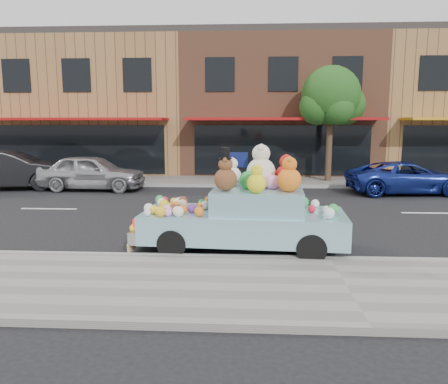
# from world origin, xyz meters

# --- Properties ---
(ground) EXTENTS (120.00, 120.00, 0.00)m
(ground) POSITION_xyz_m (0.00, 0.00, 0.00)
(ground) COLOR black
(ground) RESTS_ON ground
(near_sidewalk) EXTENTS (60.00, 3.00, 0.12)m
(near_sidewalk) POSITION_xyz_m (0.00, -6.50, 0.06)
(near_sidewalk) COLOR gray
(near_sidewalk) RESTS_ON ground
(far_sidewalk) EXTENTS (60.00, 3.00, 0.12)m
(far_sidewalk) POSITION_xyz_m (0.00, 6.50, 0.06)
(far_sidewalk) COLOR gray
(far_sidewalk) RESTS_ON ground
(near_kerb) EXTENTS (60.00, 0.12, 0.13)m
(near_kerb) POSITION_xyz_m (0.00, -5.00, 0.07)
(near_kerb) COLOR gray
(near_kerb) RESTS_ON ground
(far_kerb) EXTENTS (60.00, 0.12, 0.13)m
(far_kerb) POSITION_xyz_m (0.00, 5.00, 0.07)
(far_kerb) COLOR gray
(far_kerb) RESTS_ON ground
(storefront_left) EXTENTS (10.00, 9.80, 7.30)m
(storefront_left) POSITION_xyz_m (-10.00, 11.97, 3.64)
(storefront_left) COLOR olive
(storefront_left) RESTS_ON ground
(storefront_mid) EXTENTS (10.00, 9.80, 7.30)m
(storefront_mid) POSITION_xyz_m (0.00, 11.97, 3.64)
(storefront_mid) COLOR #90583D
(storefront_mid) RESTS_ON ground
(street_tree) EXTENTS (3.00, 2.70, 5.22)m
(street_tree) POSITION_xyz_m (2.03, 6.55, 3.69)
(street_tree) COLOR #38281C
(street_tree) RESTS_ON ground
(car_silver) EXTENTS (4.34, 1.87, 1.46)m
(car_silver) POSITION_xyz_m (-7.99, 3.97, 0.73)
(car_silver) COLOR #A8A8AD
(car_silver) RESTS_ON ground
(car_blue) EXTENTS (4.64, 2.46, 1.24)m
(car_blue) POSITION_xyz_m (4.51, 3.75, 0.62)
(car_blue) COLOR navy
(car_blue) RESTS_ON ground
(car_dark) EXTENTS (5.10, 2.66, 1.60)m
(car_dark) POSITION_xyz_m (-11.46, 3.97, 0.80)
(car_dark) COLOR black
(car_dark) RESTS_ON ground
(art_car) EXTENTS (4.59, 2.03, 2.28)m
(art_car) POSITION_xyz_m (-1.68, -4.17, 0.81)
(art_car) COLOR black
(art_car) RESTS_ON ground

